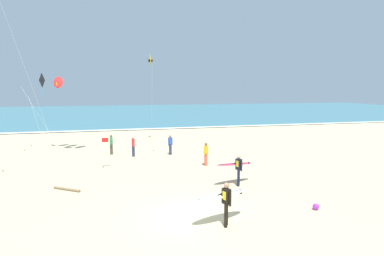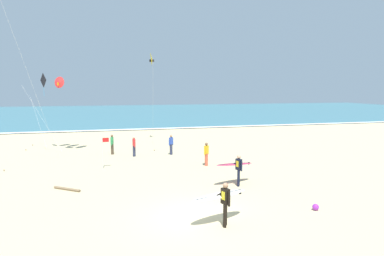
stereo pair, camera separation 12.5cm
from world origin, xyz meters
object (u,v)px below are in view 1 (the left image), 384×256
surfer_lead (223,198)px  driftwood_log (67,189)px  kite_diamond_charcoal_near (42,83)px  lifeguard_flag (103,150)px  bystander_red_top (133,146)px  bystander_yellow_top (206,154)px  beach_ball (316,207)px  kite_delta_golden_close (151,60)px  surfer_trailing (237,166)px  kite_delta_scarlet_distant (57,83)px  bystander_blue_top (170,145)px  bystander_green_top (111,144)px

surfer_lead → driftwood_log: surfer_lead is taller
kite_diamond_charcoal_near → surfer_lead: bearing=-62.2°
kite_diamond_charcoal_near → lifeguard_flag: 10.19m
bystander_red_top → bystander_yellow_top: bearing=-43.1°
driftwood_log → beach_ball: bearing=-27.2°
driftwood_log → kite_delta_golden_close: bearing=66.4°
surfer_trailing → kite_delta_scarlet_distant: 16.32m
lifeguard_flag → beach_ball: bearing=-47.3°
surfer_lead → kite_delta_scarlet_distant: (-8.03, 16.30, 4.63)m
lifeguard_flag → driftwood_log: size_ratio=1.25×
kite_diamond_charcoal_near → bystander_blue_top: kite_diamond_charcoal_near is taller
kite_delta_golden_close → driftwood_log: 17.52m
surfer_lead → kite_diamond_charcoal_near: 20.85m
surfer_lead → kite_delta_scarlet_distant: 18.75m
kite_diamond_charcoal_near → bystander_red_top: (7.07, -4.36, -4.90)m
bystander_blue_top → bystander_green_top: bearing=164.6°
kite_diamond_charcoal_near → lifeguard_flag: size_ratio=3.10×
surfer_lead → kite_delta_golden_close: size_ratio=0.29×
surfer_trailing → driftwood_log: (-8.86, 1.27, -0.98)m
beach_ball → driftwood_log: 12.15m
kite_diamond_charcoal_near → bystander_blue_top: (9.97, -4.38, -4.90)m
kite_delta_golden_close → beach_ball: bearing=-77.1°
bystander_red_top → surfer_lead: bearing=-79.9°
bystander_green_top → surfer_lead: bearing=-74.7°
kite_diamond_charcoal_near → kite_delta_scarlet_distant: size_ratio=1.05×
lifeguard_flag → driftwood_log: lifeguard_flag is taller
surfer_trailing → bystander_red_top: 10.16m
bystander_yellow_top → driftwood_log: bystander_yellow_top is taller
surfer_lead → bystander_yellow_top: size_ratio=1.59×
surfer_lead → bystander_green_top: surfer_lead is taller
kite_delta_scarlet_distant → bystander_green_top: size_ratio=3.89×
bystander_green_top → bystander_yellow_top: same height
surfer_lead → bystander_green_top: 15.38m
bystander_red_top → bystander_green_top: bearing=143.2°
kite_delta_scarlet_distant → lifeguard_flag: kite_delta_scarlet_distant is taller
bystander_yellow_top → beach_ball: 9.24m
surfer_lead → surfer_trailing: size_ratio=1.02×
surfer_trailing → driftwood_log: 9.00m
bystander_green_top → beach_ball: size_ratio=5.68×
driftwood_log → bystander_green_top: bearing=75.3°
bystander_blue_top → surfer_trailing: bearing=-77.4°
surfer_trailing → driftwood_log: surfer_trailing is taller
surfer_lead → beach_ball: surfer_lead is taller
surfer_trailing → kite_diamond_charcoal_near: (-11.96, 13.27, 4.66)m
surfer_lead → kite_diamond_charcoal_near: kite_diamond_charcoal_near is taller
bystander_red_top → driftwood_log: (-3.97, -7.64, -0.75)m
kite_diamond_charcoal_near → lifeguard_flag: bearing=-57.9°
kite_delta_scarlet_distant → lifeguard_flag: 8.26m
surfer_lead → lifeguard_flag: 11.21m
kite_diamond_charcoal_near → kite_delta_scarlet_distant: 2.22m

